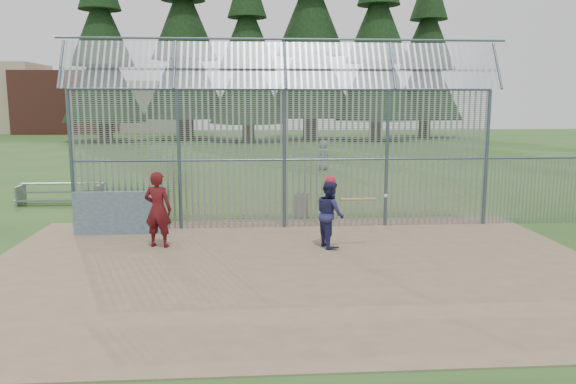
{
  "coord_description": "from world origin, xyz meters",
  "views": [
    {
      "loc": [
        -1.04,
        -12.57,
        3.67
      ],
      "look_at": [
        0.0,
        2.0,
        1.3
      ],
      "focal_mm": 35.0,
      "sensor_mm": 36.0,
      "label": 1
    }
  ],
  "objects": [
    {
      "name": "bleacher",
      "position": [
        -7.78,
        7.85,
        0.41
      ],
      "size": [
        3.0,
        0.95,
        0.72
      ],
      "color": "gray",
      "rests_on": "ground"
    },
    {
      "name": "dirt_infield",
      "position": [
        0.0,
        -0.5,
        0.01
      ],
      "size": [
        14.0,
        10.0,
        0.02
      ],
      "primitive_type": "cube",
      "color": "#756047",
      "rests_on": "ground"
    },
    {
      "name": "ground",
      "position": [
        0.0,
        0.0,
        0.0
      ],
      "size": [
        120.0,
        120.0,
        0.0
      ],
      "primitive_type": "plane",
      "color": "#2D511E",
      "rests_on": "ground"
    },
    {
      "name": "bg_kid_standing",
      "position": [
        2.97,
        17.13,
        0.81
      ],
      "size": [
        0.94,
        0.9,
        1.62
      ],
      "primitive_type": "imported",
      "rotation": [
        0.0,
        0.0,
        3.82
      ],
      "color": "slate",
      "rests_on": "ground"
    },
    {
      "name": "trash_can",
      "position": [
        0.61,
        4.93,
        0.38
      ],
      "size": [
        0.56,
        0.56,
        0.82
      ],
      "color": "gray",
      "rests_on": "ground"
    },
    {
      "name": "dugout_wall",
      "position": [
        -4.6,
        2.9,
        0.62
      ],
      "size": [
        2.5,
        0.12,
        1.2
      ],
      "primitive_type": "cube",
      "color": "#38566B",
      "rests_on": "dirt_infield"
    },
    {
      "name": "batting_gear",
      "position": [
        1.15,
        1.14,
        1.61
      ],
      "size": [
        1.6,
        0.34,
        0.62
      ],
      "color": "red",
      "rests_on": "ground"
    },
    {
      "name": "onlooker",
      "position": [
        -3.32,
        1.46,
        0.98
      ],
      "size": [
        0.8,
        0.62,
        1.93
      ],
      "primitive_type": "imported",
      "rotation": [
        0.0,
        0.0,
        2.89
      ],
      "color": "maroon",
      "rests_on": "dirt_infield"
    },
    {
      "name": "batter",
      "position": [
        1.0,
        1.17,
        0.87
      ],
      "size": [
        0.83,
        0.96,
        1.7
      ],
      "primitive_type": "imported",
      "rotation": [
        0.0,
        0.0,
        1.83
      ],
      "color": "navy",
      "rests_on": "dirt_infield"
    },
    {
      "name": "backstop_fence",
      "position": [
        1.81,
        3.43,
        2.36
      ],
      "size": [
        20.09,
        0.81,
        5.3
      ],
      "color": "#47566B",
      "rests_on": "ground"
    },
    {
      "name": "conifer_row",
      "position": [
        1.93,
        41.51,
        10.83
      ],
      "size": [
        38.48,
        12.26,
        20.2
      ],
      "color": "#332319",
      "rests_on": "ground"
    },
    {
      "name": "distant_buildings",
      "position": [
        -23.18,
        56.49,
        3.6
      ],
      "size": [
        26.5,
        10.5,
        8.0
      ],
      "color": "brown",
      "rests_on": "ground"
    }
  ]
}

